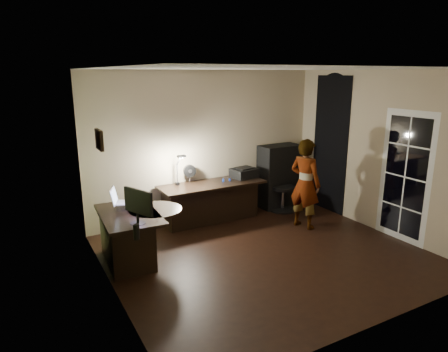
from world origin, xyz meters
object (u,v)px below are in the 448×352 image
cabinet (279,176)px  office_chair (283,187)px  desk_left (130,237)px  desk_right (212,202)px  person (305,184)px  monitor (137,212)px

cabinet → office_chair: 0.33m
desk_left → cabinet: 3.51m
desk_right → person: size_ratio=1.23×
cabinet → monitor: cabinet is taller
person → desk_right: bearing=34.2°
desk_left → desk_right: size_ratio=0.65×
cabinet → person: 1.21m
desk_right → office_chair: size_ratio=2.05×
monitor → office_chair: monitor is taller
cabinet → desk_left: bearing=-166.1°
desk_left → person: size_ratio=0.80×
desk_left → cabinet: (3.35, 1.00, 0.27)m
cabinet → office_chair: cabinet is taller
office_chair → person: (-0.21, -0.89, 0.32)m
monitor → person: person is taller
desk_right → monitor: 2.23m
desk_right → office_chair: (1.50, -0.12, 0.11)m
desk_right → office_chair: office_chair is taller
desk_right → desk_left: bearing=-154.4°
desk_left → person: bearing=0.1°
office_chair → person: size_ratio=0.60×
cabinet → person: size_ratio=0.80×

